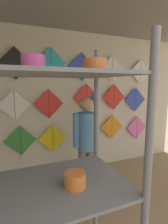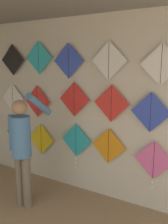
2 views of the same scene
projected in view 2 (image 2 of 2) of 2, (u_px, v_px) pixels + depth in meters
The scene contains 17 objects.
back_panel at pixel (75, 107), 4.07m from camera, with size 4.72×0.06×2.80m, color beige.
shopkeeper at pixel (22, 144), 3.57m from camera, with size 0.43×0.60×1.71m.
kite_0 at pixel (17, 135), 4.76m from camera, with size 0.55×0.04×0.76m.
kite_1 at pixel (41, 139), 4.46m from camera, with size 0.55×0.01×0.55m.
kite_2 at pixel (76, 143), 4.08m from camera, with size 0.55×0.04×0.76m.
kite_3 at pixel (109, 146), 3.78m from camera, with size 0.55×0.01×0.55m.
kite_4 at pixel (154, 162), 3.45m from camera, with size 0.55×0.04×0.69m.
kite_5 at pixel (13, 98), 4.66m from camera, with size 0.55×0.01×0.55m.
kite_6 at pixel (37, 101), 4.36m from camera, with size 0.55×0.01×0.55m.
kite_7 at pixel (74, 99), 3.95m from camera, with size 0.55×0.01×0.55m.
kite_8 at pixel (111, 103), 3.63m from camera, with size 0.55×0.01×0.55m.
kite_9 at pixel (151, 112), 3.35m from camera, with size 0.55×0.01×0.55m.
kite_10 at pixel (13, 60), 4.49m from camera, with size 0.55×0.01×0.55m.
kite_11 at pixel (39, 58), 4.18m from camera, with size 0.55×0.01×0.55m.
kite_12 at pixel (68, 61), 3.89m from camera, with size 0.55×0.01×0.55m.
kite_13 at pixel (109, 61), 3.54m from camera, with size 0.55×0.01×0.55m.
kite_14 at pixel (161, 64), 3.18m from camera, with size 0.55×0.01×0.55m.
Camera 2 is at (2.18, 0.85, 2.12)m, focal length 40.00 mm.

